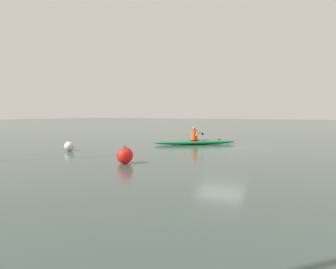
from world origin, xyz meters
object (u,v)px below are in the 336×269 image
object	(u,v)px
mooring_buoy_white_far	(125,155)
mooring_buoy_red_near	(69,146)
kayak	(195,142)
kayaker	(194,134)

from	to	relation	value
mooring_buoy_white_far	mooring_buoy_red_near	world-z (taller)	mooring_buoy_white_far
kayak	mooring_buoy_white_far	size ratio (longest dim) A/B	6.65
kayaker	mooring_buoy_red_near	bearing A→B (deg)	51.23
kayak	mooring_buoy_red_near	bearing A→B (deg)	51.12
kayak	kayaker	world-z (taller)	kayaker
kayak	kayaker	bearing A→B (deg)	37.55
mooring_buoy_white_far	mooring_buoy_red_near	xyz separation A→B (m)	(4.55, -1.75, -0.07)
mooring_buoy_white_far	mooring_buoy_red_near	size ratio (longest dim) A/B	1.29
kayaker	mooring_buoy_red_near	size ratio (longest dim) A/B	3.88
kayak	kayaker	size ratio (longest dim) A/B	2.22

